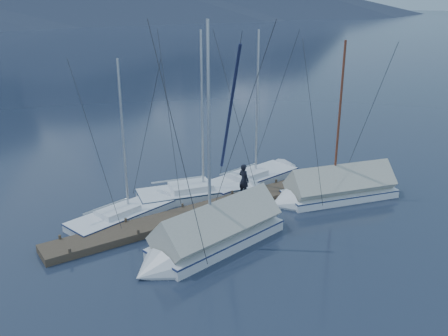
{
  "coord_description": "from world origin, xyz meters",
  "views": [
    {
      "loc": [
        -12.27,
        -16.25,
        9.95
      ],
      "look_at": [
        0.0,
        2.0,
        2.2
      ],
      "focal_mm": 38.0,
      "sensor_mm": 36.0,
      "label": 1
    }
  ],
  "objects_px": {
    "sailboat_open_left": "(136,211)",
    "person": "(244,180)",
    "sailboat_open_mid": "(212,191)",
    "sailboat_covered_far": "(207,238)",
    "sailboat_covered_near": "(331,191)",
    "sailboat_open_right": "(261,176)"
  },
  "relations": [
    {
      "from": "sailboat_open_left",
      "to": "sailboat_open_mid",
      "type": "height_order",
      "value": "sailboat_open_mid"
    },
    {
      "from": "sailboat_open_right",
      "to": "sailboat_covered_near",
      "type": "xyz_separation_m",
      "value": [
        1.17,
        -4.46,
        0.29
      ]
    },
    {
      "from": "sailboat_open_right",
      "to": "sailboat_covered_far",
      "type": "bearing_deg",
      "value": -142.93
    },
    {
      "from": "sailboat_open_left",
      "to": "sailboat_covered_far",
      "type": "xyz_separation_m",
      "value": [
        1.06,
        -5.02,
        0.36
      ]
    },
    {
      "from": "sailboat_open_right",
      "to": "person",
      "type": "relative_size",
      "value": 5.5
    },
    {
      "from": "sailboat_open_mid",
      "to": "sailboat_covered_near",
      "type": "height_order",
      "value": "sailboat_open_mid"
    },
    {
      "from": "sailboat_open_left",
      "to": "sailboat_open_right",
      "type": "xyz_separation_m",
      "value": [
        8.19,
        0.37,
        0.02
      ]
    },
    {
      "from": "sailboat_open_left",
      "to": "person",
      "type": "height_order",
      "value": "sailboat_open_left"
    },
    {
      "from": "sailboat_open_right",
      "to": "sailboat_covered_far",
      "type": "distance_m",
      "value": 8.94
    },
    {
      "from": "sailboat_open_left",
      "to": "sailboat_open_right",
      "type": "height_order",
      "value": "sailboat_open_right"
    },
    {
      "from": "sailboat_covered_near",
      "to": "person",
      "type": "xyz_separation_m",
      "value": [
        -4.02,
        2.34,
        0.74
      ]
    },
    {
      "from": "sailboat_open_left",
      "to": "person",
      "type": "distance_m",
      "value": 5.71
    },
    {
      "from": "person",
      "to": "sailboat_open_right",
      "type": "bearing_deg",
      "value": -65.65
    },
    {
      "from": "sailboat_open_mid",
      "to": "sailboat_open_right",
      "type": "distance_m",
      "value": 3.7
    },
    {
      "from": "sailboat_open_right",
      "to": "person",
      "type": "distance_m",
      "value": 3.7
    },
    {
      "from": "sailboat_open_left",
      "to": "sailboat_covered_far",
      "type": "relative_size",
      "value": 0.81
    },
    {
      "from": "sailboat_open_mid",
      "to": "sailboat_covered_far",
      "type": "xyz_separation_m",
      "value": [
        -3.45,
        -5.04,
        0.34
      ]
    },
    {
      "from": "sailboat_open_right",
      "to": "sailboat_covered_near",
      "type": "bearing_deg",
      "value": -75.33
    },
    {
      "from": "sailboat_open_left",
      "to": "sailboat_open_mid",
      "type": "relative_size",
      "value": 0.88
    },
    {
      "from": "sailboat_covered_near",
      "to": "sailboat_open_left",
      "type": "bearing_deg",
      "value": 156.37
    },
    {
      "from": "person",
      "to": "sailboat_covered_far",
      "type": "bearing_deg",
      "value": 115.08
    },
    {
      "from": "sailboat_open_mid",
      "to": "sailboat_open_right",
      "type": "bearing_deg",
      "value": 5.39
    }
  ]
}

